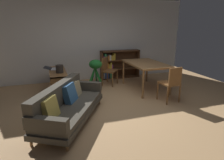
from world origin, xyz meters
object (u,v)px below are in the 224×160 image
object	(u,v)px
open_laptop	(53,68)
desk_speaker	(60,69)
potted_floor_plant	(96,71)
dining_table	(146,65)
dining_chair_far	(108,69)
bookshelf	(117,64)
media_console	(58,82)
fabric_couch	(68,104)
dining_chair_near	(171,82)

from	to	relation	value
open_laptop	desk_speaker	distance (m)	0.52
potted_floor_plant	desk_speaker	bearing A→B (deg)	-168.70
dining_table	dining_chair_far	bearing A→B (deg)	139.93
dining_chair_far	potted_floor_plant	bearing A→B (deg)	-146.92
open_laptop	bookshelf	world-z (taller)	bookshelf
media_console	open_laptop	world-z (taller)	open_laptop
open_laptop	dining_chair_far	distance (m)	1.67
desk_speaker	potted_floor_plant	xyz separation A→B (m)	(1.03, 0.21, -0.19)
fabric_couch	dining_chair_near	world-z (taller)	dining_chair_near
media_console	dining_chair_far	world-z (taller)	dining_chair_far
fabric_couch	dining_table	bearing A→B (deg)	28.44
potted_floor_plant	dining_chair_far	bearing A→B (deg)	33.08
fabric_couch	desk_speaker	distance (m)	1.61
media_console	dining_table	distance (m)	2.55
open_laptop	desk_speaker	xyz separation A→B (m)	(0.16, -0.49, 0.08)
fabric_couch	media_console	size ratio (longest dim) A/B	1.59
desk_speaker	dining_chair_near	world-z (taller)	dining_chair_near
open_laptop	dining_chair_near	size ratio (longest dim) A/B	0.54
potted_floor_plant	dining_chair_near	size ratio (longest dim) A/B	0.98
dining_table	bookshelf	size ratio (longest dim) A/B	1.06
desk_speaker	dining_chair_far	xyz separation A→B (m)	(1.50, 0.51, -0.23)
media_console	desk_speaker	distance (m)	0.48
dining_chair_near	bookshelf	size ratio (longest dim) A/B	0.64
dining_table	dining_chair_far	world-z (taller)	dining_chair_far
fabric_couch	potted_floor_plant	bearing A→B (deg)	60.33
open_laptop	potted_floor_plant	world-z (taller)	potted_floor_plant
open_laptop	dining_chair_near	world-z (taller)	dining_chair_near
media_console	desk_speaker	bearing A→B (deg)	-78.46
fabric_couch	media_console	bearing A→B (deg)	92.24
media_console	fabric_couch	bearing A→B (deg)	-87.76
media_console	desk_speaker	size ratio (longest dim) A/B	6.50
dining_table	dining_chair_far	xyz separation A→B (m)	(-0.92, 0.78, -0.22)
dining_chair_near	dining_chair_far	xyz separation A→B (m)	(-1.04, 1.89, -0.01)
dining_chair_far	bookshelf	world-z (taller)	bookshelf
media_console	dining_chair_far	bearing A→B (deg)	10.25
open_laptop	media_console	bearing A→B (deg)	-66.26
potted_floor_plant	dining_chair_near	bearing A→B (deg)	-46.48
dining_chair_near	bookshelf	xyz separation A→B (m)	(-0.49, 2.58, -0.02)
bookshelf	desk_speaker	bearing A→B (deg)	-149.74
open_laptop	dining_chair_near	distance (m)	3.29
fabric_couch	dining_chair_far	bearing A→B (deg)	54.56
dining_table	bookshelf	world-z (taller)	bookshelf
dining_table	open_laptop	bearing A→B (deg)	163.72
open_laptop	desk_speaker	size ratio (longest dim) A/B	2.33
potted_floor_plant	dining_table	distance (m)	1.48
dining_chair_near	dining_table	bearing A→B (deg)	95.94
media_console	open_laptop	distance (m)	0.44
desk_speaker	dining_chair_far	world-z (taller)	dining_chair_far
desk_speaker	dining_chair_near	distance (m)	2.90
media_console	dining_chair_near	distance (m)	3.06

